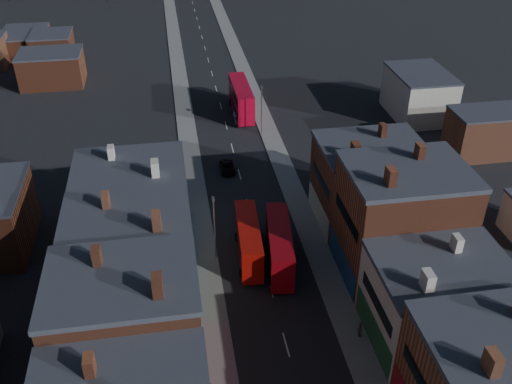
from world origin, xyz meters
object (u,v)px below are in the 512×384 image
object	(u,v)px
bus_1	(279,246)
car_2	(228,167)
bus_0	(249,240)
ped_3	(360,329)
car_3	(239,116)
bus_2	(241,98)

from	to	relation	value
bus_1	car_2	xyz separation A→B (m)	(-3.19, 21.40, -1.91)
bus_0	bus_1	distance (m)	3.58
bus_0	car_2	world-z (taller)	bus_0
car_2	ped_3	xyz separation A→B (m)	(8.64, -33.39, 0.40)
bus_1	car_3	bearing A→B (deg)	95.86
car_2	ped_3	bearing A→B (deg)	-76.26
bus_1	car_2	bearing A→B (deg)	105.50
bus_2	car_2	bearing A→B (deg)	-104.23
bus_0	car_3	bearing A→B (deg)	87.29
bus_2	ped_3	bearing A→B (deg)	-86.10
ped_3	bus_1	bearing A→B (deg)	41.20
car_3	car_2	bearing A→B (deg)	-101.74
car_3	bus_0	bearing A→B (deg)	-94.42
car_2	ped_3	distance (m)	34.50
car_3	ped_3	xyz separation A→B (m)	(4.68, -49.84, 0.33)
car_2	car_3	distance (m)	16.91
bus_1	car_3	xyz separation A→B (m)	(0.77, 37.84, -1.84)
bus_2	ped_3	distance (m)	52.59
ped_3	car_2	bearing A→B (deg)	31.26
bus_2	bus_1	bearing A→B (deg)	-92.53
car_2	bus_1	bearing A→B (deg)	-82.30
car_2	car_3	xyz separation A→B (m)	(3.96, 16.44, 0.07)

